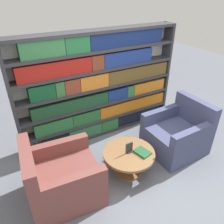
# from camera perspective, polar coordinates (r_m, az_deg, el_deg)

# --- Properties ---
(ground_plane) EXTENTS (14.00, 14.00, 0.00)m
(ground_plane) POSITION_cam_1_polar(r_m,az_deg,el_deg) (3.59, 7.98, -16.43)
(ground_plane) COLOR slate
(bookshelf) EXTENTS (3.05, 0.30, 1.98)m
(bookshelf) POSITION_cam_1_polar(r_m,az_deg,el_deg) (4.04, -3.01, 6.76)
(bookshelf) COLOR silver
(bookshelf) RESTS_ON ground_plane
(armchair_left) EXTENTS (1.00, 0.92, 0.92)m
(armchair_left) POSITION_cam_1_polar(r_m,az_deg,el_deg) (3.17, -13.05, -16.80)
(armchair_left) COLOR brown
(armchair_left) RESTS_ON ground_plane
(armchair_right) EXTENTS (0.95, 0.87, 0.92)m
(armchair_right) POSITION_cam_1_polar(r_m,az_deg,el_deg) (4.03, 16.66, -5.66)
(armchair_right) COLOR #42476B
(armchair_right) RESTS_ON ground_plane
(coffee_table) EXTENTS (0.80, 0.80, 0.39)m
(coffee_table) POSITION_cam_1_polar(r_m,az_deg,el_deg) (3.46, 4.37, -11.82)
(coffee_table) COLOR brown
(coffee_table) RESTS_ON ground_plane
(table_sign) EXTENTS (0.12, 0.06, 0.18)m
(table_sign) POSITION_cam_1_polar(r_m,az_deg,el_deg) (3.34, 4.50, -9.45)
(table_sign) COLOR black
(table_sign) RESTS_ON coffee_table
(stray_book) EXTENTS (0.23, 0.27, 0.03)m
(stray_book) POSITION_cam_1_polar(r_m,az_deg,el_deg) (3.39, 7.96, -10.35)
(stray_book) COLOR #1E512D
(stray_book) RESTS_ON coffee_table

